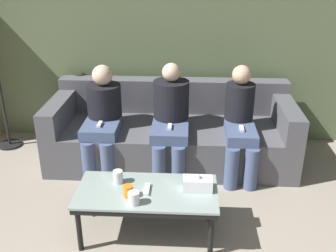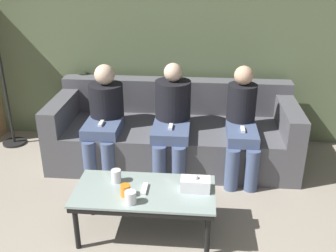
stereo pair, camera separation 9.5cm
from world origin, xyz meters
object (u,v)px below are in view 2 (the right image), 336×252
Objects in this scene: cup_near_right at (131,197)px; seated_person_left_end at (105,114)px; coffee_table at (145,195)px; cup_near_left at (126,190)px; couch at (173,133)px; game_remote at (144,189)px; seated_person_mid_right at (242,121)px; cup_far_center at (116,176)px; seated_person_mid_left at (172,116)px; standing_lamp at (0,51)px; tissue_box at (195,184)px.

seated_person_left_end reaches higher than cup_near_right.
coffee_table is 11.87× the size of cup_near_left.
couch is 1.29m from coffee_table.
cup_near_right is 0.63× the size of game_remote.
seated_person_mid_right reaches higher than coffee_table.
game_remote is at bearing -22.88° from cup_far_center.
seated_person_mid_left is at bearing 77.68° from cup_near_left.
coffee_table is at bearing 67.18° from cup_near_right.
standing_lamp reaches higher than cup_near_left.
cup_near_left is (-0.25, -1.36, 0.16)m from couch.
seated_person_left_end is (-0.55, 1.07, 0.15)m from game_remote.
cup_near_right is at bearing -59.61° from cup_far_center.
couch is at bearing 79.56° from cup_near_left.
cup_near_right is 0.43× the size of tissue_box.
cup_near_left is 0.09× the size of seated_person_left_end.
cup_near_right is at bearing -112.82° from game_remote.
cup_near_right is at bearing -112.82° from coffee_table.
couch is 0.76m from seated_person_mid_right.
coffee_table is at bearing -96.67° from seated_person_mid_left.
seated_person_mid_left is at bearing 80.93° from cup_near_right.
game_remote is at bearing 67.18° from cup_near_right.
tissue_box is at bearing 12.99° from cup_near_left.
cup_near_right is (0.05, -0.09, 0.00)m from cup_near_left.
standing_lamp reaches higher than cup_far_center.
seated_person_mid_right is (0.67, -0.24, 0.27)m from couch.
cup_far_center is (-0.11, 0.18, 0.01)m from cup_near_left.
game_remote is at bearing 33.60° from cup_near_left.
cup_far_center is 0.06× the size of standing_lamp.
cup_near_right reaches higher than coffee_table.
standing_lamp reaches higher than game_remote.
seated_person_mid_left reaches higher than cup_near_right.
cup_near_left is 0.94× the size of cup_near_right.
cup_near_right is 0.32m from cup_far_center.
game_remote is 0.14× the size of seated_person_mid_left.
standing_lamp is 1.34m from seated_person_left_end.
seated_person_left_end is at bearing 110.95° from cup_near_right.
seated_person_mid_left is at bearing 83.33° from coffee_table.
game_remote is at bearing 93.58° from coffee_table.
tissue_box is 0.13× the size of standing_lamp.
cup_far_center is 1.40m from seated_person_mid_right.
seated_person_mid_right is at bearing -9.53° from standing_lamp.
couch is at bearing 73.13° from cup_far_center.
cup_far_center is at bearing -42.38° from standing_lamp.
cup_near_right is 1.26m from seated_person_mid_left.
tissue_box reaches higher than game_remote.
cup_near_left is 0.05× the size of standing_lamp.
tissue_box is 1.40m from seated_person_left_end.
coffee_table is 1.00× the size of seated_person_mid_right.
cup_near_left is 0.10m from cup_near_right.
seated_person_mid_right is at bearing -19.70° from couch.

